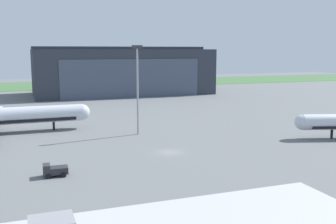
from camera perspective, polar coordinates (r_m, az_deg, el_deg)
name	(u,v)px	position (r m, az deg, el deg)	size (l,w,h in m)	color
ground_plane	(169,152)	(77.20, 0.20, -5.76)	(440.00, 440.00, 0.00)	slate
grass_field_strip	(71,85)	(233.27, -13.71, 3.82)	(440.00, 56.00, 0.08)	#446C3F
maintenance_hangar	(122,71)	(180.99, -6.57, 5.79)	(76.14, 35.76, 20.89)	#2D333D
stair_truck	(54,170)	(65.28, -15.88, -7.96)	(3.80, 2.60, 1.97)	#2D2D33
apron_light_mast	(138,83)	(91.89, -4.36, 4.11)	(2.40, 0.50, 20.51)	#99999E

